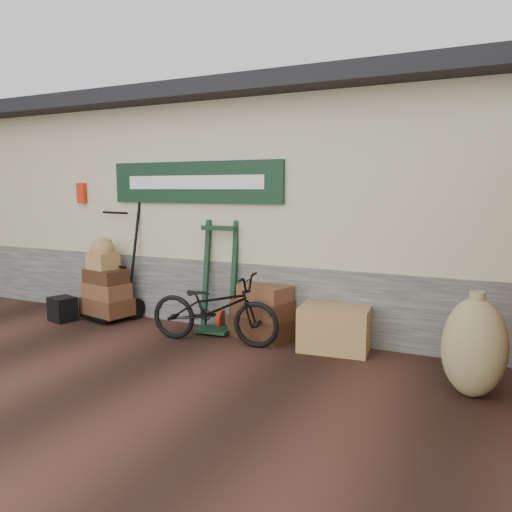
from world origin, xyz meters
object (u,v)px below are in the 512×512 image
Objects in this scene: bicycle at (214,304)px; green_barrow at (218,277)px; porter_trolley at (117,258)px; wicker_hamper at (334,329)px; suitcase_stack at (263,311)px; black_trunk at (63,309)px.

green_barrow is at bearing 17.37° from bicycle.
porter_trolley reaches higher than wicker_hamper.
green_barrow is 0.75m from suitcase_stack.
suitcase_stack is 0.98m from wicker_hamper.
bicycle is at bearing -2.10° from porter_trolley.
porter_trolley is 1.04m from black_trunk.
wicker_hamper is (3.31, -0.10, -0.61)m from porter_trolley.
porter_trolley is 1.06× the size of bicycle.
wicker_hamper is at bearing 6.26° from black_trunk.
black_trunk is at bearing -169.64° from suitcase_stack.
wicker_hamper is (0.97, -0.11, -0.09)m from suitcase_stack.
bicycle is (-1.40, -0.37, 0.22)m from wicker_hamper.
wicker_hamper reaches higher than black_trunk.
wicker_hamper is at bearing -82.14° from bicycle.
porter_trolley reaches higher than suitcase_stack.
porter_trolley is at bearing -179.98° from suitcase_stack.
green_barrow is at bearing 175.80° from wicker_hamper.
bicycle reaches higher than suitcase_stack.
suitcase_stack is at bearing -49.26° from bicycle.
black_trunk is (-2.25, -0.54, -0.55)m from green_barrow.
green_barrow reaches higher than bicycle.
black_trunk is at bearing -124.66° from porter_trolley.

